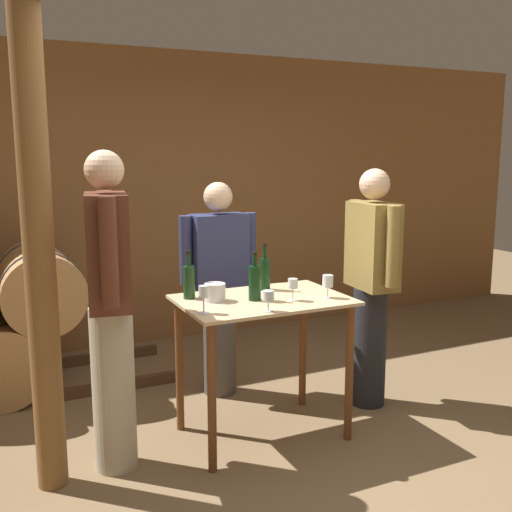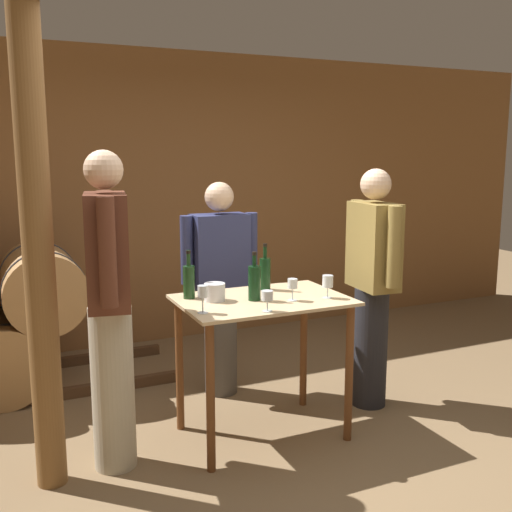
{
  "view_description": "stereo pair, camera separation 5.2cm",
  "coord_description": "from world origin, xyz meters",
  "px_view_note": "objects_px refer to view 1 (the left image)",
  "views": [
    {
      "loc": [
        -1.64,
        -2.79,
        1.79
      ],
      "look_at": [
        -0.07,
        0.54,
        1.15
      ],
      "focal_mm": 42.0,
      "sensor_mm": 36.0,
      "label": 1
    },
    {
      "loc": [
        -1.6,
        -2.81,
        1.79
      ],
      "look_at": [
        -0.07,
        0.54,
        1.15
      ],
      "focal_mm": 42.0,
      "sensor_mm": 36.0,
      "label": 2
    }
  ],
  "objects_px": {
    "wine_bottle_center": "(265,273)",
    "wine_glass_far_side": "(328,282)",
    "wine_glass_near_center": "(268,296)",
    "wine_glass_near_right": "(293,285)",
    "wooden_post": "(38,239)",
    "wine_glass_near_left": "(204,293)",
    "person_visitor_with_scarf": "(110,305)",
    "person_visitor_bearded": "(371,283)",
    "ice_bucket": "(215,292)",
    "person_host": "(219,285)",
    "wine_bottle_far_left": "(189,281)",
    "wine_bottle_left": "(255,282)"
  },
  "relations": [
    {
      "from": "wine_bottle_center",
      "to": "wine_glass_near_center",
      "type": "distance_m",
      "value": 0.54
    },
    {
      "from": "wooden_post",
      "to": "person_visitor_bearded",
      "type": "height_order",
      "value": "wooden_post"
    },
    {
      "from": "wine_glass_near_left",
      "to": "wine_glass_far_side",
      "type": "relative_size",
      "value": 1.1
    },
    {
      "from": "wine_bottle_left",
      "to": "person_visitor_bearded",
      "type": "distance_m",
      "value": 0.97
    },
    {
      "from": "wine_bottle_center",
      "to": "person_visitor_with_scarf",
      "type": "relative_size",
      "value": 0.17
    },
    {
      "from": "wine_glass_near_center",
      "to": "wine_glass_near_left",
      "type": "bearing_deg",
      "value": 161.05
    },
    {
      "from": "wine_glass_near_right",
      "to": "wine_glass_near_left",
      "type": "bearing_deg",
      "value": -175.78
    },
    {
      "from": "wine_glass_near_left",
      "to": "person_visitor_bearded",
      "type": "height_order",
      "value": "person_visitor_bearded"
    },
    {
      "from": "wine_bottle_far_left",
      "to": "wine_glass_far_side",
      "type": "height_order",
      "value": "wine_bottle_far_left"
    },
    {
      "from": "person_visitor_with_scarf",
      "to": "wine_bottle_far_left",
      "type": "bearing_deg",
      "value": 20.29
    },
    {
      "from": "wine_bottle_center",
      "to": "wine_glass_far_side",
      "type": "distance_m",
      "value": 0.45
    },
    {
      "from": "wine_glass_near_left",
      "to": "ice_bucket",
      "type": "bearing_deg",
      "value": 55.82
    },
    {
      "from": "wooden_post",
      "to": "wine_bottle_far_left",
      "type": "height_order",
      "value": "wooden_post"
    },
    {
      "from": "wine_bottle_center",
      "to": "wine_glass_near_center",
      "type": "xyz_separation_m",
      "value": [
        -0.22,
        -0.5,
        -0.03
      ]
    },
    {
      "from": "wine_glass_near_center",
      "to": "ice_bucket",
      "type": "height_order",
      "value": "wine_glass_near_center"
    },
    {
      "from": "wine_glass_far_side",
      "to": "ice_bucket",
      "type": "xyz_separation_m",
      "value": [
        -0.66,
        0.22,
        -0.05
      ]
    },
    {
      "from": "wine_bottle_left",
      "to": "wine_glass_near_right",
      "type": "xyz_separation_m",
      "value": [
        0.21,
        -0.1,
        -0.01
      ]
    },
    {
      "from": "wooden_post",
      "to": "wine_glass_near_right",
      "type": "height_order",
      "value": "wooden_post"
    },
    {
      "from": "ice_bucket",
      "to": "wine_glass_near_center",
      "type": "bearing_deg",
      "value": -62.24
    },
    {
      "from": "wine_bottle_center",
      "to": "wine_glass_far_side",
      "type": "relative_size",
      "value": 2.13
    },
    {
      "from": "wooden_post",
      "to": "wine_glass_near_left",
      "type": "relative_size",
      "value": 17.04
    },
    {
      "from": "wine_glass_near_right",
      "to": "ice_bucket",
      "type": "xyz_separation_m",
      "value": [
        -0.43,
        0.19,
        -0.04
      ]
    },
    {
      "from": "wine_glass_near_right",
      "to": "ice_bucket",
      "type": "relative_size",
      "value": 1.06
    },
    {
      "from": "ice_bucket",
      "to": "person_visitor_bearded",
      "type": "distance_m",
      "value": 1.18
    },
    {
      "from": "wine_bottle_far_left",
      "to": "person_visitor_bearded",
      "type": "xyz_separation_m",
      "value": [
        1.3,
        -0.09,
        -0.12
      ]
    },
    {
      "from": "person_visitor_bearded",
      "to": "wine_bottle_left",
      "type": "bearing_deg",
      "value": -172.57
    },
    {
      "from": "person_visitor_with_scarf",
      "to": "wooden_post",
      "type": "bearing_deg",
      "value": -173.78
    },
    {
      "from": "wine_bottle_center",
      "to": "wine_glass_near_left",
      "type": "relative_size",
      "value": 1.93
    },
    {
      "from": "wine_glass_near_right",
      "to": "person_host",
      "type": "xyz_separation_m",
      "value": [
        -0.14,
        0.87,
        -0.16
      ]
    },
    {
      "from": "person_visitor_with_scarf",
      "to": "wine_glass_far_side",
      "type": "bearing_deg",
      "value": -6.8
    },
    {
      "from": "wine_glass_far_side",
      "to": "person_visitor_bearded",
      "type": "height_order",
      "value": "person_visitor_bearded"
    },
    {
      "from": "person_host",
      "to": "wine_glass_near_left",
      "type": "bearing_deg",
      "value": -116.47
    },
    {
      "from": "wine_glass_far_side",
      "to": "person_visitor_bearded",
      "type": "bearing_deg",
      "value": 26.65
    },
    {
      "from": "wine_bottle_left",
      "to": "wine_bottle_center",
      "type": "relative_size",
      "value": 0.98
    },
    {
      "from": "ice_bucket",
      "to": "person_visitor_with_scarf",
      "type": "distance_m",
      "value": 0.65
    },
    {
      "from": "person_visitor_with_scarf",
      "to": "wine_bottle_left",
      "type": "bearing_deg",
      "value": -1.22
    },
    {
      "from": "wine_bottle_left",
      "to": "wine_glass_near_left",
      "type": "xyz_separation_m",
      "value": [
        -0.38,
        -0.15,
        0.0
      ]
    },
    {
      "from": "ice_bucket",
      "to": "wine_glass_far_side",
      "type": "bearing_deg",
      "value": -18.67
    },
    {
      "from": "wooden_post",
      "to": "person_host",
      "type": "relative_size",
      "value": 1.71
    },
    {
      "from": "person_visitor_with_scarf",
      "to": "person_host",
      "type": "bearing_deg",
      "value": 38.47
    },
    {
      "from": "wine_glass_near_center",
      "to": "wine_glass_near_right",
      "type": "bearing_deg",
      "value": 33.27
    },
    {
      "from": "person_host",
      "to": "person_visitor_with_scarf",
      "type": "bearing_deg",
      "value": -141.53
    },
    {
      "from": "wooden_post",
      "to": "person_visitor_with_scarf",
      "type": "distance_m",
      "value": 0.53
    },
    {
      "from": "person_visitor_bearded",
      "to": "person_host",
      "type": "bearing_deg",
      "value": 144.01
    },
    {
      "from": "person_host",
      "to": "person_visitor_bearded",
      "type": "distance_m",
      "value": 1.09
    },
    {
      "from": "wine_glass_far_side",
      "to": "person_host",
      "type": "distance_m",
      "value": 0.99
    },
    {
      "from": "wine_bottle_center",
      "to": "ice_bucket",
      "type": "height_order",
      "value": "wine_bottle_center"
    },
    {
      "from": "wine_bottle_far_left",
      "to": "wine_bottle_center",
      "type": "relative_size",
      "value": 0.98
    },
    {
      "from": "ice_bucket",
      "to": "wine_glass_near_left",
      "type": "bearing_deg",
      "value": -124.18
    },
    {
      "from": "wine_bottle_center",
      "to": "wine_glass_near_left",
      "type": "xyz_separation_m",
      "value": [
        -0.56,
        -0.38,
        0.0
      ]
    }
  ]
}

